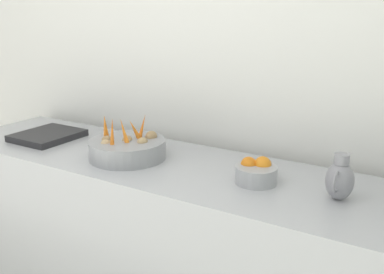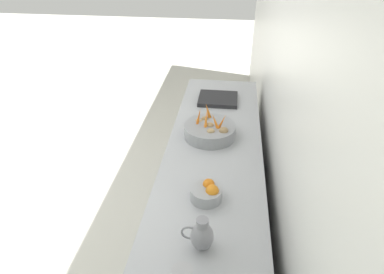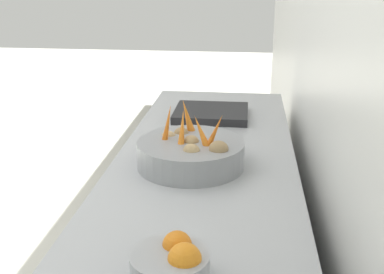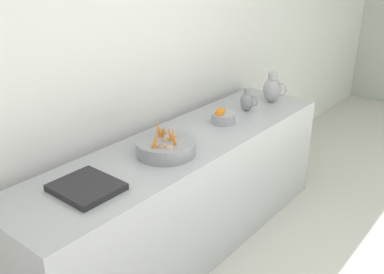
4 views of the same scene
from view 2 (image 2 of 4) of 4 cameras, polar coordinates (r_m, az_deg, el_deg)
The scene contains 7 objects.
ground_plane at distance 3.38m, azimuth -23.54°, elevation -10.90°, with size 15.30×15.30×0.00m, color beige.
tile_wall_left at distance 1.53m, azimuth 19.92°, elevation 4.54°, with size 0.10×8.37×3.00m, color white.
prep_counter at distance 2.52m, azimuth 3.30°, elevation -11.29°, with size 0.66×2.65×0.86m, color #ADAFB5.
vegetable_colander at distance 2.43m, azimuth 3.07°, elevation 1.16°, with size 0.38×0.38×0.22m.
orange_bowl at distance 1.89m, azimuth 2.61°, elevation -9.45°, with size 0.18×0.18×0.11m.
metal_pitcher_short at distance 1.62m, azimuth 1.65°, elevation -16.45°, with size 0.16×0.11×0.18m.
counter_sink_basin at distance 2.97m, azimuth 4.47°, elevation 6.51°, with size 0.34×0.30×0.04m, color #232326.
Camera 2 is at (-1.59, 2.06, 2.16)m, focal length 31.17 mm.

